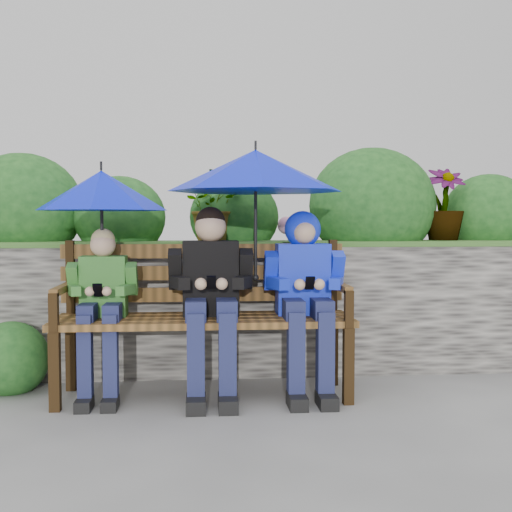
{
  "coord_description": "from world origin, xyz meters",
  "views": [
    {
      "loc": [
        -0.36,
        -4.19,
        1.19
      ],
      "look_at": [
        0.0,
        0.1,
        0.95
      ],
      "focal_mm": 45.0,
      "sensor_mm": 36.0,
      "label": 1
    }
  ],
  "objects": [
    {
      "name": "umbrella_left",
      "position": [
        -1.03,
        0.14,
        1.39
      ],
      "size": [
        0.87,
        0.87,
        0.82
      ],
      "color": "#0012DB",
      "rests_on": "ground"
    },
    {
      "name": "boy_left",
      "position": [
        -1.02,
        0.08,
        0.66
      ],
      "size": [
        0.45,
        0.52,
        1.14
      ],
      "color": "#195F16",
      "rests_on": "ground"
    },
    {
      "name": "garden_backdrop",
      "position": [
        0.03,
        1.6,
        0.64
      ],
      "size": [
        8.0,
        2.86,
        1.84
      ],
      "color": "#32302F",
      "rests_on": "ground"
    },
    {
      "name": "umbrella_right",
      "position": [
        -0.0,
        0.13,
        1.52
      ],
      "size": [
        1.19,
        1.19,
        0.95
      ],
      "color": "#0012DB",
      "rests_on": "ground"
    },
    {
      "name": "boy_right",
      "position": [
        0.33,
        0.09,
        0.76
      ],
      "size": [
        0.54,
        0.65,
        1.26
      ],
      "color": "#1A36E2",
      "rests_on": "ground"
    },
    {
      "name": "boy_middle",
      "position": [
        -0.3,
        0.07,
        0.72
      ],
      "size": [
        0.56,
        0.65,
        1.28
      ],
      "color": "black",
      "rests_on": "ground"
    },
    {
      "name": "park_bench",
      "position": [
        -0.35,
        0.18,
        0.6
      ],
      "size": [
        1.99,
        0.58,
        1.05
      ],
      "color": "black",
      "rests_on": "ground"
    },
    {
      "name": "ground",
      "position": [
        0.0,
        0.0,
        0.0
      ],
      "size": [
        60.0,
        60.0,
        0.0
      ],
      "primitive_type": "plane",
      "color": "slate",
      "rests_on": "ground"
    }
  ]
}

